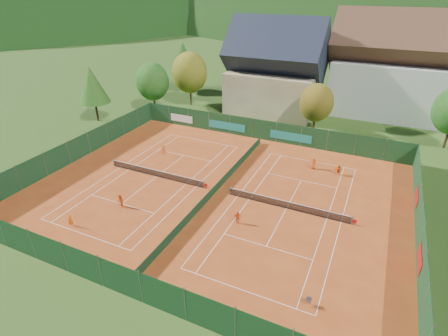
% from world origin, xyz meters
% --- Properties ---
extents(ground, '(600.00, 600.00, 0.00)m').
position_xyz_m(ground, '(0.00, 0.00, -0.02)').
color(ground, '#2C4D18').
rests_on(ground, ground).
extents(clay_pad, '(40.00, 32.00, 0.01)m').
position_xyz_m(clay_pad, '(0.00, 0.00, 0.01)').
color(clay_pad, '#A94218').
rests_on(clay_pad, ground).
extents(court_markings_left, '(11.03, 23.83, 0.00)m').
position_xyz_m(court_markings_left, '(-8.00, 0.00, 0.01)').
color(court_markings_left, white).
rests_on(court_markings_left, ground).
extents(court_markings_right, '(11.03, 23.83, 0.00)m').
position_xyz_m(court_markings_right, '(8.00, 0.00, 0.01)').
color(court_markings_right, white).
rests_on(court_markings_right, ground).
extents(tennis_net_left, '(13.30, 0.10, 1.02)m').
position_xyz_m(tennis_net_left, '(-7.85, 0.00, 0.51)').
color(tennis_net_left, '#59595B').
rests_on(tennis_net_left, ground).
extents(tennis_net_right, '(13.30, 0.10, 1.02)m').
position_xyz_m(tennis_net_right, '(8.15, 0.00, 0.51)').
color(tennis_net_right, '#59595B').
rests_on(tennis_net_right, ground).
extents(court_divider, '(0.03, 28.80, 1.00)m').
position_xyz_m(court_divider, '(0.00, 0.00, 0.50)').
color(court_divider, '#12321B').
rests_on(court_divider, ground).
extents(fence_north, '(40.00, 0.10, 3.00)m').
position_xyz_m(fence_north, '(-0.46, 15.99, 1.47)').
color(fence_north, '#153B1D').
rests_on(fence_north, ground).
extents(fence_south, '(40.00, 0.04, 3.00)m').
position_xyz_m(fence_south, '(0.00, -16.00, 1.50)').
color(fence_south, '#133619').
rests_on(fence_south, ground).
extents(fence_west, '(0.04, 32.00, 3.00)m').
position_xyz_m(fence_west, '(-20.00, 0.00, 1.50)').
color(fence_west, '#163D1F').
rests_on(fence_west, ground).
extents(fence_east, '(0.09, 32.00, 3.00)m').
position_xyz_m(fence_east, '(20.00, 0.05, 1.48)').
color(fence_east, '#153A1C').
rests_on(fence_east, ground).
extents(chalet, '(16.20, 12.00, 16.00)m').
position_xyz_m(chalet, '(-3.00, 30.00, 6.62)').
color(chalet, beige).
rests_on(chalet, ground).
extents(hotel_block_a, '(21.60, 11.00, 17.25)m').
position_xyz_m(hotel_block_a, '(16.00, 36.00, 7.38)').
color(hotel_block_a, silver).
rests_on(hotel_block_a, ground).
extents(tree_west_front, '(5.72, 5.72, 8.69)m').
position_xyz_m(tree_west_front, '(-22.00, 20.00, 5.39)').
color(tree_west_front, '#4C321B').
rests_on(tree_west_front, ground).
extents(tree_west_mid, '(6.44, 6.44, 9.78)m').
position_xyz_m(tree_west_mid, '(-18.00, 26.00, 6.07)').
color(tree_west_mid, '#4E341B').
rests_on(tree_west_mid, ground).
extents(tree_west_back, '(5.60, 5.60, 10.00)m').
position_xyz_m(tree_west_back, '(-24.00, 34.00, 6.74)').
color(tree_west_back, '#4B2C1A').
rests_on(tree_west_back, ground).
extents(tree_center, '(5.01, 5.01, 7.60)m').
position_xyz_m(tree_center, '(6.00, 22.00, 4.72)').
color(tree_center, '#422E17').
rests_on(tree_center, ground).
extents(tree_west_side, '(5.04, 5.04, 9.00)m').
position_xyz_m(tree_west_side, '(-28.00, 12.00, 6.06)').
color(tree_west_side, '#452918').
rests_on(tree_west_side, ground).
extents(mountain_backdrop, '(820.00, 530.00, 242.00)m').
position_xyz_m(mountain_backdrop, '(28.54, 233.48, -39.64)').
color(mountain_backdrop, black).
rests_on(mountain_backdrop, ground).
extents(ball_hopper, '(0.34, 0.34, 0.80)m').
position_xyz_m(ball_hopper, '(12.78, -11.22, 0.56)').
color(ball_hopper, slate).
rests_on(ball_hopper, ground).
extents(loose_ball_0, '(0.07, 0.07, 0.07)m').
position_xyz_m(loose_ball_0, '(-9.93, -8.50, 0.03)').
color(loose_ball_0, '#CCD833').
rests_on(loose_ball_0, ground).
extents(loose_ball_1, '(0.07, 0.07, 0.07)m').
position_xyz_m(loose_ball_1, '(2.12, -11.03, 0.03)').
color(loose_ball_1, '#CCD833').
rests_on(loose_ball_1, ground).
extents(loose_ball_2, '(0.07, 0.07, 0.07)m').
position_xyz_m(loose_ball_2, '(4.97, 5.66, 0.03)').
color(loose_ball_2, '#CCD833').
rests_on(loose_ball_2, ground).
extents(loose_ball_3, '(0.07, 0.07, 0.07)m').
position_xyz_m(loose_ball_3, '(-6.86, 6.40, 0.03)').
color(loose_ball_3, '#CCD833').
rests_on(loose_ball_3, ground).
extents(loose_ball_4, '(0.07, 0.07, 0.07)m').
position_xyz_m(loose_ball_4, '(10.04, -0.21, 0.03)').
color(loose_ball_4, '#CCD833').
rests_on(loose_ball_4, ground).
extents(player_left_near, '(0.56, 0.52, 1.28)m').
position_xyz_m(player_left_near, '(-9.88, -11.41, 0.64)').
color(player_left_near, orange).
rests_on(player_left_near, ground).
extents(player_left_mid, '(0.91, 0.87, 1.48)m').
position_xyz_m(player_left_mid, '(-7.64, -6.89, 0.74)').
color(player_left_mid, '#EC4B15').
rests_on(player_left_mid, ground).
extents(player_left_far, '(0.93, 0.55, 1.42)m').
position_xyz_m(player_left_far, '(-10.50, 5.37, 0.71)').
color(player_left_far, '#E54F14').
rests_on(player_left_far, ground).
extents(player_right_near, '(0.88, 0.65, 1.39)m').
position_xyz_m(player_right_near, '(4.37, -4.36, 0.70)').
color(player_right_near, '#FC5C16').
rests_on(player_right_near, ground).
extents(player_right_far_a, '(0.80, 0.59, 1.50)m').
position_xyz_m(player_right_far_a, '(8.58, 9.94, 0.75)').
color(player_right_far_a, '#DE5013').
rests_on(player_right_far_a, ground).
extents(player_right_far_b, '(1.23, 1.03, 1.32)m').
position_xyz_m(player_right_far_b, '(11.70, 9.63, 0.66)').
color(player_right_far_b, orange).
rests_on(player_right_far_b, ground).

